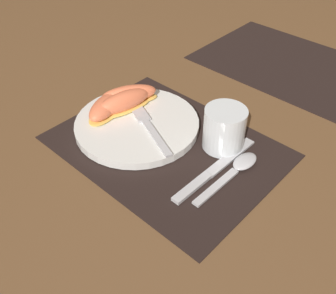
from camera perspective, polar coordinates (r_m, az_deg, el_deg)
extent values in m
plane|color=brown|center=(0.77, -0.20, 0.04)|extent=(3.00, 3.00, 0.00)
cube|color=black|center=(0.77, -0.20, 0.15)|extent=(0.43, 0.32, 0.00)
cube|color=black|center=(1.09, 16.54, 11.75)|extent=(0.43, 0.32, 0.00)
cylinder|color=white|center=(0.81, -4.59, 3.23)|extent=(0.25, 0.25, 0.02)
cylinder|color=silver|center=(0.75, 8.18, 2.66)|extent=(0.08, 0.08, 0.08)
cylinder|color=orange|center=(0.76, 8.00, 1.13)|extent=(0.07, 0.07, 0.03)
cube|color=#BCBCC1|center=(0.68, 3.49, -5.90)|extent=(0.02, 0.09, 0.01)
cube|color=#BCBCC1|center=(0.75, 9.01, -1.43)|extent=(0.02, 0.13, 0.01)
cube|color=#BCBCC1|center=(0.69, 6.99, -5.75)|extent=(0.02, 0.11, 0.01)
ellipsoid|color=#BCBCC1|center=(0.74, 11.08, -2.04)|extent=(0.03, 0.06, 0.01)
cube|color=#BCBCC1|center=(0.75, -1.66, 1.38)|extent=(0.11, 0.06, 0.00)
cube|color=#BCBCC1|center=(0.82, -4.27, 5.14)|extent=(0.08, 0.05, 0.00)
ellipsoid|color=#F7C656|center=(0.86, -5.64, 6.76)|extent=(0.10, 0.13, 0.01)
ellipsoid|color=#F2754C|center=(0.85, -5.71, 7.63)|extent=(0.09, 0.12, 0.04)
ellipsoid|color=#F7C656|center=(0.84, -6.38, 5.68)|extent=(0.07, 0.13, 0.01)
ellipsoid|color=#F2754C|center=(0.83, -6.46, 6.61)|extent=(0.06, 0.13, 0.04)
ellipsoid|color=#F7C656|center=(0.83, -8.90, 5.18)|extent=(0.09, 0.12, 0.01)
ellipsoid|color=#F2754C|center=(0.83, -8.99, 5.93)|extent=(0.08, 0.12, 0.03)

